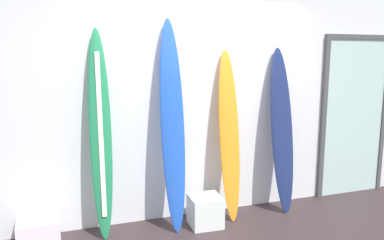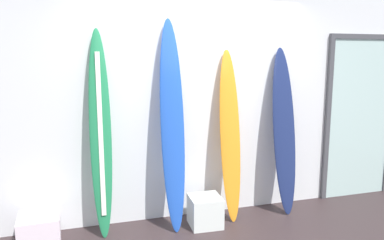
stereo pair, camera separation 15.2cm
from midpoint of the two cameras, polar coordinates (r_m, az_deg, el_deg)
wall_back at (r=4.38m, az=1.49°, el=3.57°), size 7.20×0.20×2.80m
surfboard_emerald at (r=3.93m, az=-12.70°, el=-2.35°), size 0.23×0.34×2.16m
surfboard_cobalt at (r=3.99m, az=-1.92°, el=-0.84°), size 0.27×0.44×2.27m
surfboard_sunset at (r=4.28m, az=6.85°, el=-2.63°), size 0.25×0.38×1.95m
surfboard_navy at (r=4.59m, az=14.79°, el=-1.67°), size 0.30×0.39×1.98m
display_block_left at (r=4.16m, az=-21.25°, el=-15.35°), size 0.41×0.41×0.30m
display_block_center at (r=4.28m, az=3.06°, el=-13.70°), size 0.36×0.36×0.33m
glass_door at (r=5.46m, az=24.93°, el=0.75°), size 1.06×0.06×2.15m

